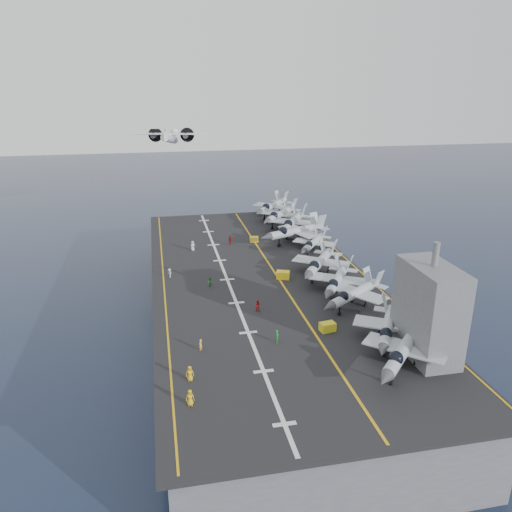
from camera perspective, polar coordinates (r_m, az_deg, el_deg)
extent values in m
plane|color=#142135|center=(93.37, 0.50, -8.35)|extent=(500.00, 500.00, 0.00)
cube|color=#56595E|center=(91.15, 0.50, -5.57)|extent=(36.00, 90.00, 10.00)
cube|color=black|center=(89.07, 0.51, -2.54)|extent=(38.00, 92.00, 0.40)
cube|color=gold|center=(89.62, 2.39, -2.26)|extent=(0.35, 90.00, 0.02)
cube|color=silver|center=(88.02, -3.31, -2.69)|extent=(0.50, 90.00, 0.02)
cube|color=gold|center=(87.30, -10.48, -3.19)|extent=(0.25, 90.00, 0.02)
cube|color=gold|center=(94.35, 11.58, -1.52)|extent=(0.25, 90.00, 0.02)
imported|color=gold|center=(56.10, -7.54, -15.75)|extent=(1.16, 0.80, 1.88)
imported|color=yellow|center=(65.90, -6.36, -10.06)|extent=(1.03, 1.15, 1.60)
imported|color=#207C24|center=(84.92, -5.28, -2.98)|extent=(1.08, 1.24, 1.74)
imported|color=silver|center=(89.89, -9.85, -1.93)|extent=(0.96, 1.14, 1.63)
imported|color=#AF100B|center=(106.67, -2.98, 1.87)|extent=(1.01, 1.32, 1.98)
imported|color=silver|center=(103.30, -7.24, 1.17)|extent=(1.49, 1.37, 2.06)
imported|color=#1D812A|center=(67.32, 2.43, -9.16)|extent=(1.01, 1.26, 1.83)
imported|color=#B21919|center=(76.01, 0.17, -5.65)|extent=(1.27, 1.09, 1.79)
imported|color=gold|center=(60.03, -7.57, -13.17)|extent=(1.16, 0.80, 1.88)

